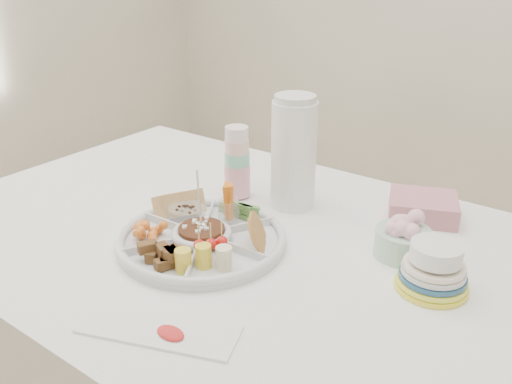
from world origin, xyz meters
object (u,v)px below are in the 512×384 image
Objects in this scene: thermos at (294,151)px; plate_stack at (434,269)px; dining_table at (233,356)px; party_tray at (202,236)px.

plate_stack is at bearing -20.66° from thermos.
thermos reaches higher than dining_table.
dining_table is 10.56× the size of plate_stack.
thermos is at bearing 80.72° from party_tray.
plate_stack is (0.44, -0.16, -0.10)m from thermos.
plate_stack is (0.49, 0.14, 0.02)m from party_tray.
party_tray is 0.51m from plate_stack.
dining_table is 5.03× the size of thermos.
party_tray is (-0.01, -0.09, 0.40)m from dining_table.
thermos is (0.05, 0.30, 0.13)m from party_tray.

